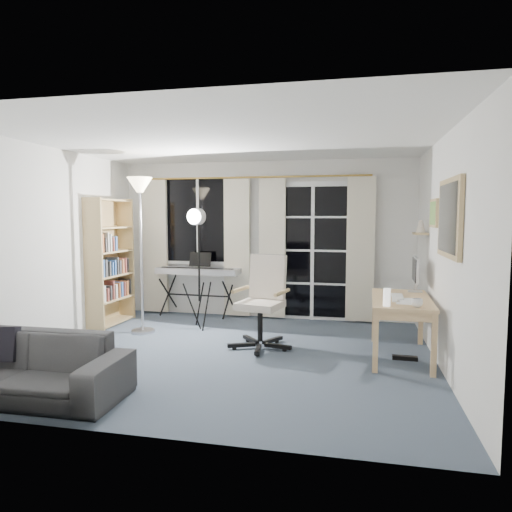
{
  "coord_description": "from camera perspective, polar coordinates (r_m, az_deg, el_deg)",
  "views": [
    {
      "loc": [
        1.35,
        -4.89,
        1.58
      ],
      "look_at": [
        0.23,
        0.35,
        1.1
      ],
      "focal_mm": 32.0,
      "sensor_mm": 36.0,
      "label": 1
    }
  ],
  "objects": [
    {
      "name": "floor",
      "position": [
        5.32,
        -3.26,
        -12.26
      ],
      "size": [
        4.5,
        4.0,
        0.02
      ],
      "primitive_type": "cube",
      "color": "#3C4758",
      "rests_on": "ground"
    },
    {
      "name": "curtains",
      "position": [
        6.95,
        -0.28,
        1.13
      ],
      "size": [
        3.6,
        0.07,
        2.13
      ],
      "color": "gold",
      "rests_on": "floor"
    },
    {
      "name": "desk",
      "position": [
        5.32,
        17.69,
        -5.89
      ],
      "size": [
        0.66,
        1.26,
        0.67
      ],
      "rotation": [
        0.0,
        0.0,
        -0.03
      ],
      "color": "tan",
      "rests_on": "floor"
    },
    {
      "name": "desk_clutter",
      "position": [
        5.12,
        17.22,
        -7.01
      ],
      "size": [
        0.41,
        0.75,
        0.84
      ],
      "rotation": [
        0.0,
        0.0,
        -0.03
      ],
      "color": "white",
      "rests_on": "desk"
    },
    {
      "name": "framed_print",
      "position": [
        5.51,
        21.36,
        5.01
      ],
      "size": [
        0.03,
        0.42,
        0.32
      ],
      "color": "tan",
      "rests_on": "floor"
    },
    {
      "name": "keyboard_piano",
      "position": [
        7.04,
        -7.27,
        -1.99
      ],
      "size": [
        1.31,
        0.66,
        0.94
      ],
      "rotation": [
        0.0,
        0.0,
        -0.04
      ],
      "color": "black",
      "rests_on": "floor"
    },
    {
      "name": "studio_light",
      "position": [
        6.28,
        -7.4,
        3.16
      ],
      "size": [
        0.35,
        0.36,
        1.71
      ],
      "rotation": [
        0.0,
        0.0,
        -0.21
      ],
      "color": "black",
      "rests_on": "floor"
    },
    {
      "name": "torchiere_lamp",
      "position": [
        6.24,
        -14.27,
        5.81
      ],
      "size": [
        0.37,
        0.37,
        2.07
      ],
      "rotation": [
        0.0,
        0.0,
        -0.13
      ],
      "color": "#B2B2B7",
      "rests_on": "floor"
    },
    {
      "name": "french_door",
      "position": [
        6.91,
        7.09,
        0.49
      ],
      "size": [
        1.32,
        0.09,
        2.11
      ],
      "color": "white",
      "rests_on": "floor"
    },
    {
      "name": "bookshelf",
      "position": [
        6.93,
        -18.06,
        -1.06
      ],
      "size": [
        0.33,
        0.86,
        1.82
      ],
      "rotation": [
        0.0,
        0.0,
        -0.04
      ],
      "color": "tan",
      "rests_on": "floor"
    },
    {
      "name": "wall_mirror",
      "position": [
        4.62,
        23.03,
        4.38
      ],
      "size": [
        0.04,
        0.94,
        0.74
      ],
      "color": "tan",
      "rests_on": "floor"
    },
    {
      "name": "wall_shelf",
      "position": [
        6.0,
        19.89,
        3.19
      ],
      "size": [
        0.16,
        0.3,
        0.18
      ],
      "color": "tan",
      "rests_on": "floor"
    },
    {
      "name": "mug",
      "position": [
        4.81,
        19.49,
        -5.42
      ],
      "size": [
        0.11,
        0.09,
        0.11
      ],
      "primitive_type": "imported",
      "rotation": [
        0.0,
        0.0,
        -0.03
      ],
      "color": "silver",
      "rests_on": "desk"
    },
    {
      "name": "monitor",
      "position": [
        5.73,
        19.31,
        -1.77
      ],
      "size": [
        0.16,
        0.48,
        0.42
      ],
      "rotation": [
        0.0,
        0.0,
        -0.03
      ],
      "color": "silver",
      "rests_on": "desk"
    },
    {
      "name": "sofa",
      "position": [
        4.54,
        -27.49,
        -10.99
      ],
      "size": [
        1.86,
        0.57,
        0.72
      ],
      "rotation": [
        0.0,
        0.0,
        0.02
      ],
      "color": "#2C2D2F",
      "rests_on": "floor"
    },
    {
      "name": "window",
      "position": [
        7.27,
        -7.19,
        4.46
      ],
      "size": [
        1.2,
        0.08,
        1.4
      ],
      "color": "white",
      "rests_on": "floor"
    },
    {
      "name": "office_chair",
      "position": [
        5.51,
        1.07,
        -4.59
      ],
      "size": [
        0.76,
        0.76,
        1.1
      ],
      "rotation": [
        0.0,
        0.0,
        -0.22
      ],
      "color": "black",
      "rests_on": "floor"
    }
  ]
}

